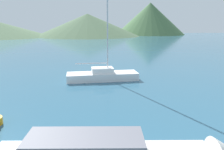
# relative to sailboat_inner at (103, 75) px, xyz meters

# --- Properties ---
(sailboat_inner) EXTENTS (6.57, 2.32, 11.36)m
(sailboat_inner) POSITION_rel_sailboat_inner_xyz_m (0.00, 0.00, 0.00)
(sailboat_inner) COLOR white
(sailboat_inner) RESTS_ON ground_plane
(hill_central) EXTENTS (44.11, 44.11, 9.30)m
(hill_central) POSITION_rel_sailboat_inner_xyz_m (-2.11, 76.52, 4.14)
(hill_central) COLOR #4C6647
(hill_central) RESTS_ON ground_plane
(hill_east) EXTENTS (33.35, 33.35, 15.06)m
(hill_east) POSITION_rel_sailboat_inner_xyz_m (28.05, 87.80, 7.02)
(hill_east) COLOR #476B42
(hill_east) RESTS_ON ground_plane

